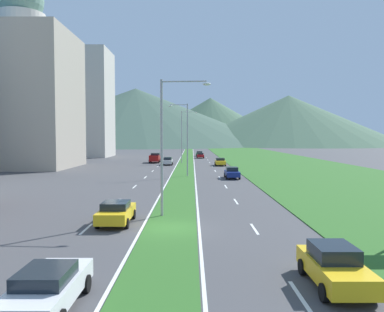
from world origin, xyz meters
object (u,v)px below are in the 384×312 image
object	(u,v)px
car_2	(199,154)
car_7	(334,266)
car_3	(116,212)
car_5	(156,157)
car_1	(47,288)
car_9	(167,161)
pickup_truck_0	(155,158)
street_lamp_far	(183,133)
car_4	(200,155)
car_8	(220,162)
car_0	(232,173)
street_lamp_near	(167,138)
street_lamp_mid	(185,135)

from	to	relation	value
car_2	car_7	bearing A→B (deg)	1.88
car_3	car_5	world-z (taller)	car_5
car_1	car_3	xyz separation A→B (m)	(-0.22, 12.54, 0.01)
car_7	car_9	distance (m)	63.21
car_1	pickup_truck_0	bearing A→B (deg)	2.66
street_lamp_far	car_2	world-z (taller)	street_lamp_far
car_2	car_4	xyz separation A→B (m)	(0.04, -9.99, -0.02)
car_8	pickup_truck_0	bearing A→B (deg)	-122.82
car_8	car_0	bearing A→B (deg)	-0.18
street_lamp_near	street_lamp_far	bearing A→B (deg)	90.13
car_4	car_2	bearing A→B (deg)	-179.78
car_4	car_0	bearing A→B (deg)	3.74
pickup_truck_0	car_4	bearing A→B (deg)	-30.17
street_lamp_near	car_4	size ratio (longest dim) A/B	2.22
car_1	car_4	bearing A→B (deg)	-4.39
street_lamp_near	car_8	world-z (taller)	street_lamp_near
car_7	pickup_truck_0	world-z (taller)	pickup_truck_0
car_0	car_4	size ratio (longest dim) A/B	1.02
car_2	car_8	xyz separation A→B (m)	(3.31, -36.09, 0.03)
car_3	car_1	bearing A→B (deg)	-179.01
street_lamp_near	pickup_truck_0	world-z (taller)	street_lamp_near
car_0	pickup_truck_0	size ratio (longest dim) A/B	0.81
car_2	pickup_truck_0	world-z (taller)	pickup_truck_0
street_lamp_mid	car_8	distance (m)	21.94
car_9	pickup_truck_0	xyz separation A→B (m)	(-3.21, 7.01, 0.20)
street_lamp_mid	car_9	size ratio (longest dim) A/B	2.35
car_0	car_7	distance (m)	37.86
car_1	car_2	world-z (taller)	same
street_lamp_far	car_9	size ratio (longest dim) A/B	2.52
car_0	car_1	distance (m)	41.07
car_3	street_lamp_near	bearing A→B (deg)	-54.75
car_4	car_8	xyz separation A→B (m)	(3.27, -26.10, 0.05)
car_5	car_9	size ratio (longest dim) A/B	1.03
car_4	car_8	bearing A→B (deg)	7.14
car_1	car_5	bearing A→B (deg)	2.63
car_1	car_8	size ratio (longest dim) A/B	1.00
street_lamp_near	car_1	world-z (taller)	street_lamp_near
car_5	car_8	bearing A→B (deg)	-140.56
street_lamp_near	car_4	bearing A→B (deg)	87.00
car_4	car_1	bearing A→B (deg)	-4.39
car_0	car_7	world-z (taller)	car_7
street_lamp_far	car_7	distance (m)	68.49
street_lamp_near	car_7	xyz separation A→B (m)	(7.02, -12.80, -4.75)
street_lamp_mid	car_3	size ratio (longest dim) A/B	2.24
car_0	car_2	xyz separation A→B (m)	(-3.24, 58.99, -0.04)
street_lamp_far	car_7	world-z (taller)	street_lamp_far
car_0	car_9	world-z (taller)	car_9
street_lamp_mid	car_0	size ratio (longest dim) A/B	2.32
street_lamp_far	car_9	distance (m)	8.28
street_lamp_far	pickup_truck_0	world-z (taller)	street_lamp_far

